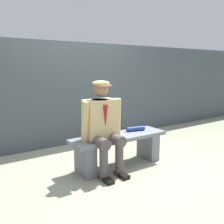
{
  "coord_description": "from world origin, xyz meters",
  "views": [
    {
      "loc": [
        2.04,
        2.82,
        1.42
      ],
      "look_at": [
        0.13,
        0.0,
        0.81
      ],
      "focal_mm": 40.11,
      "sensor_mm": 36.0,
      "label": 1
    }
  ],
  "objects": [
    {
      "name": "bench",
      "position": [
        0.0,
        0.0,
        0.3
      ],
      "size": [
        1.45,
        0.43,
        0.46
      ],
      "color": "slate",
      "rests_on": "ground"
    },
    {
      "name": "ground_plane",
      "position": [
        0.0,
        0.0,
        0.0
      ],
      "size": [
        30.0,
        30.0,
        0.0
      ],
      "primitive_type": "plane",
      "color": "gray"
    },
    {
      "name": "stadium_wall",
      "position": [
        0.0,
        -1.48,
        0.94
      ],
      "size": [
        12.0,
        0.24,
        1.87
      ],
      "primitive_type": "cube",
      "color": "#40494F",
      "rests_on": "ground"
    },
    {
      "name": "rolled_magazine",
      "position": [
        -0.34,
        -0.05,
        0.5
      ],
      "size": [
        0.3,
        0.13,
        0.07
      ],
      "primitive_type": "cylinder",
      "rotation": [
        0.0,
        1.57,
        -0.22
      ],
      "color": "navy",
      "rests_on": "bench"
    },
    {
      "name": "seated_man",
      "position": [
        0.32,
        0.06,
        0.68
      ],
      "size": [
        0.61,
        0.58,
        1.25
      ],
      "color": "tan",
      "rests_on": "ground"
    }
  ]
}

